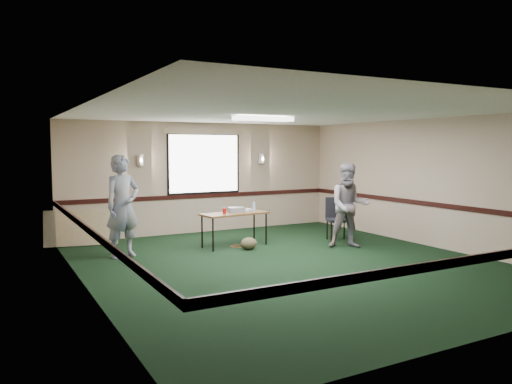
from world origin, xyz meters
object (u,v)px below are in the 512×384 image
projector (236,210)px  person_left (123,206)px  conference_chair (337,215)px  person_right (349,205)px  folding_table (235,215)px

projector → person_left: (-2.39, 0.04, 0.21)m
conference_chair → person_right: person_right is taller
person_left → person_right: 4.57m
conference_chair → person_left: size_ratio=0.49×
conference_chair → person_left: bearing=-163.1°
person_right → projector: bearing=174.9°
folding_table → person_left: (-2.33, 0.07, 0.31)m
projector → person_left: bearing=-170.5°
folding_table → conference_chair: conference_chair is taller
projector → folding_table: bearing=-139.5°
projector → conference_chair: (2.29, -0.50, -0.21)m
person_left → person_right: person_left is taller
folding_table → conference_chair: size_ratio=1.54×
folding_table → projector: bearing=24.1°
person_right → conference_chair: bearing=97.2°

